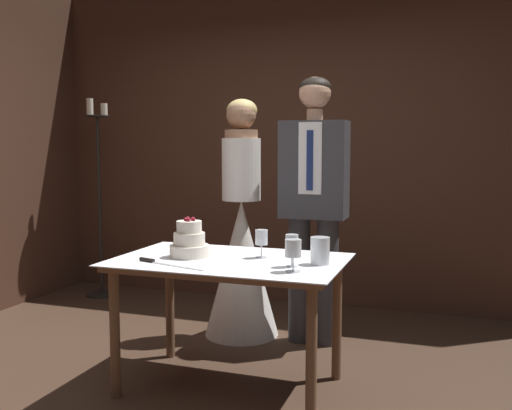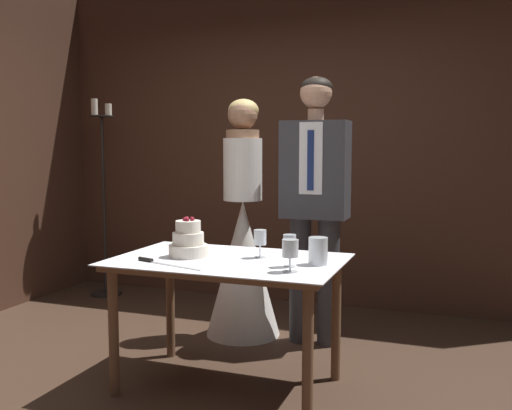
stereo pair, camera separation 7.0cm
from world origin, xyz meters
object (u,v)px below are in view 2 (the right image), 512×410
at_px(bride, 243,249).
at_px(candle_stand, 104,206).
at_px(wine_glass_near, 290,249).
at_px(hurricane_candle, 318,252).
at_px(wine_glass_middle, 260,239).
at_px(cake_knife, 157,262).
at_px(tiered_cake, 188,242).
at_px(groom, 315,194).
at_px(wine_glass_far, 290,245).
at_px(cake_table, 228,275).

xyz_separation_m(bride, candle_stand, (-1.63, 0.62, 0.20)).
bearing_deg(wine_glass_near, hurricane_candle, 68.59).
bearing_deg(wine_glass_middle, cake_knife, -144.10).
bearing_deg(bride, hurricane_candle, -48.47).
bearing_deg(hurricane_candle, tiered_cake, -177.44).
xyz_separation_m(cake_knife, hurricane_candle, (0.83, 0.27, 0.06)).
bearing_deg(groom, cake_knife, -116.94).
xyz_separation_m(cake_knife, candle_stand, (-1.58, 1.77, 0.08)).
bearing_deg(candle_stand, tiered_cake, -42.87).
distance_m(wine_glass_near, wine_glass_far, 0.12).
height_order(cake_knife, wine_glass_far, wine_glass_far).
distance_m(wine_glass_near, groom, 1.13).
height_order(cake_knife, wine_glass_near, wine_glass_near).
bearing_deg(wine_glass_middle, groom, 82.05).
xyz_separation_m(tiered_cake, bride, (-0.02, 0.91, -0.20)).
xyz_separation_m(cake_knife, bride, (0.05, 1.15, -0.12)).
height_order(tiered_cake, bride, bride).
distance_m(cake_table, wine_glass_far, 0.45).
xyz_separation_m(wine_glass_far, candle_stand, (-2.29, 1.61, -0.03)).
height_order(cake_knife, groom, groom).
height_order(bride, candle_stand, candle_stand).
height_order(cake_table, groom, groom).
bearing_deg(tiered_cake, wine_glass_middle, 14.89).
bearing_deg(tiered_cake, groom, 60.66).
distance_m(hurricane_candle, groom, 0.94).
bearing_deg(cake_table, tiered_cake, -177.66).
bearing_deg(tiered_cake, wine_glass_near, -15.92).
height_order(wine_glass_near, bride, bride).
bearing_deg(cake_knife, tiered_cake, 89.15).
distance_m(wine_glass_middle, wine_glass_far, 0.29).
bearing_deg(cake_table, groom, 73.48).
bearing_deg(candle_stand, wine_glass_near, -36.61).
bearing_deg(cake_knife, wine_glass_near, 19.07).
height_order(wine_glass_near, groom, groom).
bearing_deg(wine_glass_far, cake_table, 167.49).
relative_size(cake_table, cake_knife, 2.89).
height_order(wine_glass_middle, groom, groom).
relative_size(cake_table, bride, 0.75).
bearing_deg(candle_stand, cake_knife, -48.16).
relative_size(wine_glass_far, candle_stand, 0.09).
distance_m(wine_glass_near, hurricane_candle, 0.25).
bearing_deg(cake_knife, groom, 78.79).
xyz_separation_m(tiered_cake, wine_glass_middle, (0.40, 0.11, 0.02)).
distance_m(tiered_cake, wine_glass_far, 0.64).
relative_size(wine_glass_middle, groom, 0.09).
relative_size(cake_knife, groom, 0.24).
relative_size(wine_glass_near, hurricane_candle, 1.12).
distance_m(cake_knife, hurricane_candle, 0.87).
xyz_separation_m(tiered_cake, groom, (0.51, 0.91, 0.22)).
bearing_deg(wine_glass_middle, wine_glass_near, -47.95).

